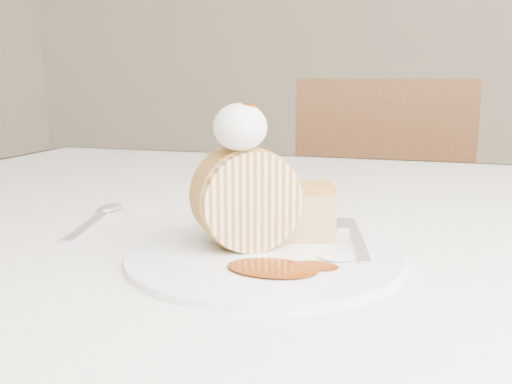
% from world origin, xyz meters
% --- Properties ---
extents(table, '(1.40, 0.90, 0.75)m').
position_xyz_m(table, '(0.00, 0.20, 0.66)').
color(table, silver).
rests_on(table, ground).
extents(chair_far, '(0.49, 0.49, 0.90)m').
position_xyz_m(chair_far, '(-0.03, 1.05, 0.51)').
color(chair_far, brown).
rests_on(chair_far, ground).
extents(plate, '(0.30, 0.30, 0.01)m').
position_xyz_m(plate, '(-0.05, -0.00, 0.75)').
color(plate, white).
rests_on(plate, table).
extents(roulade_slice, '(0.10, 0.09, 0.09)m').
position_xyz_m(roulade_slice, '(-0.07, 0.01, 0.80)').
color(roulade_slice, beige).
rests_on(roulade_slice, plate).
extents(cake_chunk, '(0.06, 0.06, 0.04)m').
position_xyz_m(cake_chunk, '(-0.02, 0.06, 0.78)').
color(cake_chunk, '#B88A45').
rests_on(cake_chunk, plate).
extents(whipped_cream, '(0.05, 0.05, 0.04)m').
position_xyz_m(whipped_cream, '(-0.07, -0.00, 0.86)').
color(whipped_cream, white).
rests_on(whipped_cream, roulade_slice).
extents(caramel_drizzle, '(0.02, 0.02, 0.01)m').
position_xyz_m(caramel_drizzle, '(-0.07, 0.00, 0.89)').
color(caramel_drizzle, '#682504').
rests_on(caramel_drizzle, whipped_cream).
extents(caramel_pool, '(0.08, 0.07, 0.00)m').
position_xyz_m(caramel_pool, '(-0.03, -0.04, 0.76)').
color(caramel_pool, '#682504').
rests_on(caramel_pool, plate).
extents(fork, '(0.05, 0.14, 0.00)m').
position_xyz_m(fork, '(0.03, 0.04, 0.76)').
color(fork, silver).
rests_on(fork, plate).
extents(spoon, '(0.06, 0.15, 0.00)m').
position_xyz_m(spoon, '(-0.25, 0.05, 0.75)').
color(spoon, silver).
rests_on(spoon, table).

